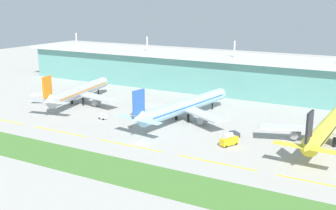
{
  "coord_description": "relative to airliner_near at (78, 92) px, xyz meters",
  "views": [
    {
      "loc": [
        80.33,
        -123.11,
        51.77
      ],
      "look_at": [
        -6.92,
        32.34,
        7.0
      ],
      "focal_mm": 44.88,
      "sensor_mm": 36.0,
      "label": 1
    }
  ],
  "objects": [
    {
      "name": "taxiway_stripe_east",
      "position": [
        126.23,
        -39.51,
        -6.43
      ],
      "size": [
        28.0,
        0.7,
        0.04
      ],
      "primitive_type": "cube",
      "color": "yellow",
      "rests_on": "ground"
    },
    {
      "name": "taxiway_stripe_west",
      "position": [
        -9.77,
        -39.51,
        -6.43
      ],
      "size": [
        28.0,
        0.7,
        0.04
      ],
      "primitive_type": "cube",
      "color": "yellow",
      "rests_on": "ground"
    },
    {
      "name": "airliner_far",
      "position": [
        120.53,
        -2.92,
        0.0
      ],
      "size": [
        48.75,
        66.01,
        18.9
      ],
      "color": "yellow",
      "rests_on": "ground"
    },
    {
      "name": "grass_verge",
      "position": [
        61.23,
        -60.55,
        -6.4
      ],
      "size": [
        300.0,
        18.0,
        0.1
      ],
      "primitive_type": "cube",
      "color": "#477A33",
      "rests_on": "ground"
    },
    {
      "name": "fuel_truck",
      "position": [
        89.86,
        -21.84,
        -4.18
      ],
      "size": [
        5.43,
        7.62,
        4.95
      ],
      "color": "gold",
      "rests_on": "ground"
    },
    {
      "name": "safety_cone_nose_front",
      "position": [
        46.09,
        -20.74,
        -6.1
      ],
      "size": [
        0.56,
        0.56,
        0.7
      ],
      "primitive_type": "cone",
      "color": "orange",
      "rests_on": "ground"
    },
    {
      "name": "ground_plane",
      "position": [
        61.23,
        -36.16,
        -6.45
      ],
      "size": [
        600.0,
        600.0,
        0.0
      ],
      "primitive_type": "plane",
      "color": "#A8A59E"
    },
    {
      "name": "baggage_cart",
      "position": [
        28.06,
        -16.53,
        -5.18
      ],
      "size": [
        3.8,
        2.39,
        2.48
      ],
      "color": "silver",
      "rests_on": "ground"
    },
    {
      "name": "pushback_tug",
      "position": [
        88.1,
        -10.9,
        -5.35
      ],
      "size": [
        4.92,
        4.65,
        1.85
      ],
      "color": "#333842",
      "rests_on": "ground"
    },
    {
      "name": "airliner_near",
      "position": [
        0.0,
        0.0,
        0.0
      ],
      "size": [
        47.94,
        62.08,
        18.9
      ],
      "color": "#ADB2BC",
      "rests_on": "ground"
    },
    {
      "name": "taxiway_stripe_mid_west",
      "position": [
        24.23,
        -39.51,
        -6.43
      ],
      "size": [
        28.0,
        0.7,
        0.04
      ],
      "primitive_type": "cube",
      "color": "yellow",
      "rests_on": "ground"
    },
    {
      "name": "airliner_middle",
      "position": [
        60.51,
        -0.27,
        0.01
      ],
      "size": [
        48.33,
        69.72,
        18.9
      ],
      "color": "#9ED1EA",
      "rests_on": "ground"
    },
    {
      "name": "safety_cone_left_wingtip",
      "position": [
        55.03,
        -23.34,
        -6.1
      ],
      "size": [
        0.56,
        0.56,
        0.7
      ],
      "primitive_type": "cone",
      "color": "orange",
      "rests_on": "ground"
    },
    {
      "name": "terminal_building",
      "position": [
        61.23,
        63.33,
        4.38
      ],
      "size": [
        288.0,
        34.0,
        30.25
      ],
      "color": "#5B9E93",
      "rests_on": "ground"
    },
    {
      "name": "taxiway_stripe_centre",
      "position": [
        58.23,
        -39.51,
        -6.43
      ],
      "size": [
        28.0,
        0.7,
        0.04
      ],
      "primitive_type": "cube",
      "color": "yellow",
      "rests_on": "ground"
    },
    {
      "name": "taxiway_stripe_mid_east",
      "position": [
        92.23,
        -39.51,
        -6.43
      ],
      "size": [
        28.0,
        0.7,
        0.04
      ],
      "primitive_type": "cube",
      "color": "yellow",
      "rests_on": "ground"
    }
  ]
}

